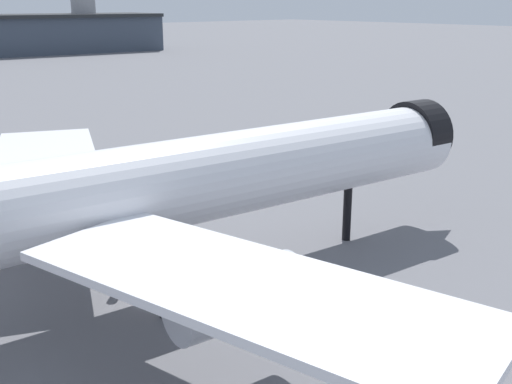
# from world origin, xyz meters

# --- Properties ---
(ground) EXTENTS (900.00, 900.00, 0.00)m
(ground) POSITION_xyz_m (0.00, 0.00, 0.00)
(ground) COLOR slate
(airliner_near_gate) EXTENTS (55.41, 50.29, 16.28)m
(airliner_near_gate) POSITION_xyz_m (0.76, 0.45, 7.18)
(airliner_near_gate) COLOR white
(airliner_near_gate) RESTS_ON ground
(traffic_cone_near_nose) EXTENTS (0.49, 0.49, 0.61)m
(traffic_cone_near_nose) POSITION_xyz_m (20.50, 26.03, 0.31)
(traffic_cone_near_nose) COLOR #F2600C
(traffic_cone_near_nose) RESTS_ON ground
(traffic_cone_wingtip) EXTENTS (0.51, 0.51, 0.63)m
(traffic_cone_wingtip) POSITION_xyz_m (17.55, 28.05, 0.32)
(traffic_cone_wingtip) COLOR #F2600C
(traffic_cone_wingtip) RESTS_ON ground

